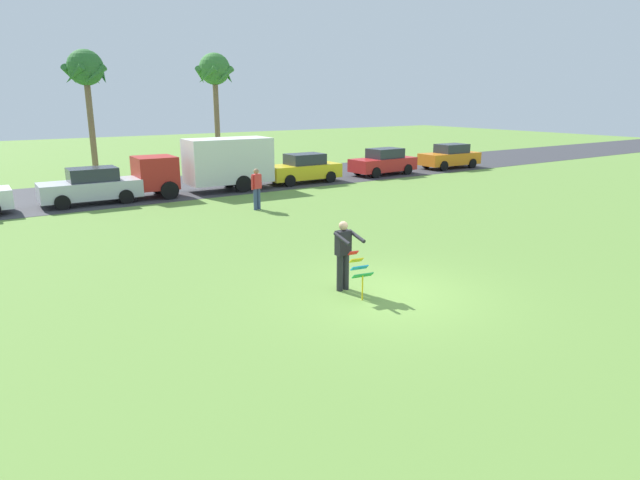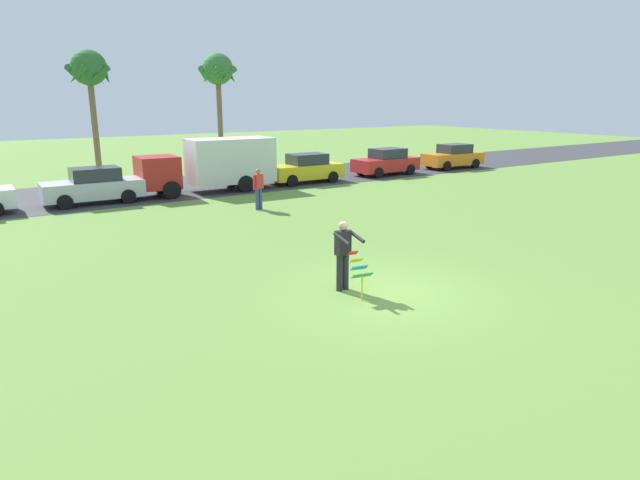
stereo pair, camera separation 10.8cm
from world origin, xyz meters
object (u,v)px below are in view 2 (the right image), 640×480
person_kite_flyer (343,253)px  palm_tree_right_near (89,72)px  kite_held (359,269)px  palm_tree_centre_far (218,73)px  parked_car_red (386,162)px  parked_truck_red_cab (215,163)px  person_walker_near (258,188)px  parked_car_yellow (306,169)px  parked_car_silver (94,186)px  parked_car_orange (453,157)px

person_kite_flyer → palm_tree_right_near: 26.20m
kite_held → palm_tree_centre_far: bearing=73.1°
parked_car_red → palm_tree_right_near: 18.61m
parked_truck_red_cab → person_walker_near: size_ratio=3.91×
parked_car_yellow → palm_tree_right_near: 14.56m
person_kite_flyer → parked_car_silver: person_kite_flyer is taller
person_kite_flyer → kite_held: bearing=-90.4°
parked_car_silver → person_walker_near: 7.60m
parked_car_red → palm_tree_right_near: (-14.50, 10.42, 5.27)m
parked_car_red → parked_car_orange: (5.80, -0.00, 0.00)m
parked_car_red → person_kite_flyer: bearing=-133.0°
parked_car_yellow → person_walker_near: bearing=-136.8°
parked_truck_red_cab → parked_car_orange: size_ratio=1.59×
parked_car_orange → person_walker_near: 17.99m
parked_car_silver → parked_car_red: same height
parked_car_yellow → person_walker_near: (-5.60, -5.25, 0.16)m
parked_car_yellow → parked_car_red: same height
parked_car_yellow → palm_tree_centre_far: (-0.48, 10.39, 5.40)m
parked_car_orange → person_walker_near: size_ratio=2.46×
parked_truck_red_cab → parked_car_orange: bearing=-0.0°
parked_car_red → palm_tree_centre_far: palm_tree_centre_far is taller
palm_tree_right_near → parked_car_red: bearing=-35.7°
parked_truck_red_cab → parked_car_red: size_ratio=1.59×
parked_car_red → palm_tree_right_near: bearing=144.3°
parked_car_silver → parked_car_red: bearing=0.0°
parked_car_yellow → palm_tree_right_near: palm_tree_right_near is taller
palm_tree_right_near → palm_tree_centre_far: palm_tree_centre_far is taller
kite_held → parked_car_yellow: size_ratio=0.26×
parked_car_red → palm_tree_centre_far: 13.28m
person_kite_flyer → parked_car_yellow: size_ratio=0.41×
kite_held → parked_truck_red_cab: (3.16, 15.91, 0.70)m
parked_car_orange → palm_tree_right_near: palm_tree_right_near is taller
parked_car_silver → parked_truck_red_cab: parked_truck_red_cab is taller
parked_car_yellow → parked_car_red: bearing=0.0°
parked_car_red → palm_tree_centre_far: size_ratio=0.57×
parked_car_silver → kite_held: bearing=-80.6°
parked_truck_red_cab → parked_car_yellow: 5.34m
parked_car_silver → parked_truck_red_cab: 5.83m
parked_car_yellow → parked_car_silver: bearing=-180.0°
parked_car_red → parked_car_orange: bearing=-0.0°
palm_tree_centre_far → person_kite_flyer: bearing=-107.3°
parked_car_silver → palm_tree_centre_far: palm_tree_centre_far is taller
parked_truck_red_cab → parked_car_yellow: parked_truck_red_cab is taller
parked_car_orange → palm_tree_centre_far: (-12.08, 10.39, 5.40)m
kite_held → parked_car_silver: size_ratio=0.25×
parked_car_silver → parked_car_yellow: 11.09m
palm_tree_right_near → palm_tree_centre_far: (8.22, -0.03, 0.13)m
parked_car_yellow → person_walker_near: size_ratio=2.44×
parked_car_silver → palm_tree_right_near: (2.39, 10.42, 5.27)m
parked_car_silver → parked_car_yellow: same height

